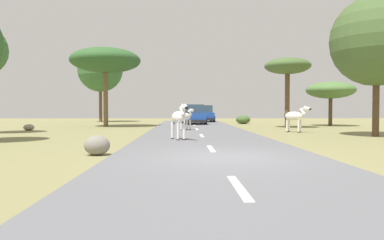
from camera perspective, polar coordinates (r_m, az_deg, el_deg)
ground_plane at (r=10.19m, az=4.96°, el=-5.98°), size 90.00×90.00×0.00m
road at (r=10.17m, az=3.88°, el=-5.85°), size 6.00×64.00×0.05m
lane_markings at (r=9.18m, az=4.46°, el=-6.49°), size 0.16×56.00×0.01m
zebra_0 at (r=15.65m, az=-2.07°, el=0.34°), size 0.87×1.59×1.58m
zebra_1 at (r=22.29m, az=15.86°, el=0.55°), size 1.39×1.27×1.58m
zebra_2 at (r=22.97m, az=-0.88°, el=0.49°), size 1.03×1.30×1.40m
car_0 at (r=32.76m, az=0.25°, el=0.79°), size 2.24×4.45×1.74m
car_1 at (r=39.01m, az=1.90°, el=0.93°), size 2.11×4.39×1.74m
tree_1 at (r=20.53m, az=26.94°, el=11.00°), size 4.49×4.49×7.00m
tree_2 at (r=27.72m, az=14.72°, el=8.01°), size 3.35×3.35×5.11m
tree_4 at (r=29.41m, az=-13.39°, el=9.02°), size 5.43×5.43×6.12m
tree_5 at (r=40.93m, az=-14.15°, el=7.65°), size 4.83×4.83×8.08m
tree_6 at (r=31.92m, az=20.87°, el=4.36°), size 3.93×3.93×3.62m
bush_1 at (r=34.39m, az=7.99°, el=0.07°), size 1.34×1.21×0.81m
rock_0 at (r=11.13m, az=-14.64°, el=-3.85°), size 0.76×0.65×0.59m
rock_1 at (r=25.54m, az=-24.16°, el=-1.06°), size 0.66×0.72×0.41m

